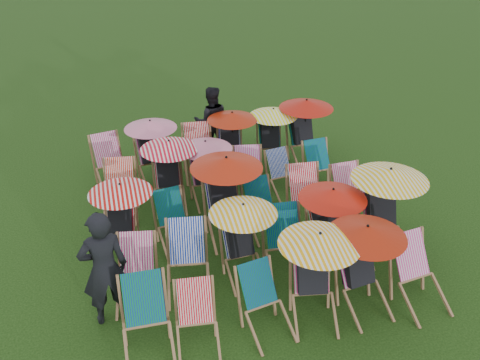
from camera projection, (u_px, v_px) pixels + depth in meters
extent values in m
plane|color=black|center=(245.00, 234.00, 9.36)|extent=(100.00, 100.00, 0.00)
cube|color=#0B7731|center=(143.00, 299.00, 6.92)|extent=(0.53, 0.40, 0.62)
cube|color=red|center=(195.00, 301.00, 7.01)|extent=(0.49, 0.38, 0.54)
cube|color=#096539|center=(257.00, 284.00, 7.28)|extent=(0.53, 0.43, 0.56)
cube|color=#E42D74|center=(311.00, 270.00, 7.48)|extent=(0.55, 0.44, 0.59)
cube|color=black|center=(312.00, 272.00, 7.44)|extent=(0.48, 0.49, 0.61)
sphere|color=tan|center=(312.00, 249.00, 7.37)|extent=(0.22, 0.22, 0.22)
cylinder|color=black|center=(318.00, 258.00, 7.28)|extent=(0.03, 0.03, 0.72)
cone|color=#FFAE0D|center=(320.00, 239.00, 7.11)|extent=(1.13, 1.13, 0.17)
cube|color=#FC32AD|center=(355.00, 263.00, 7.64)|extent=(0.53, 0.42, 0.58)
cube|color=black|center=(357.00, 265.00, 7.60)|extent=(0.46, 0.47, 0.61)
sphere|color=tan|center=(355.00, 243.00, 7.52)|extent=(0.21, 0.21, 0.21)
cylinder|color=black|center=(364.00, 250.00, 7.46)|extent=(0.03, 0.03, 0.71)
cone|color=#A41F09|center=(367.00, 231.00, 7.30)|extent=(1.11, 1.11, 0.17)
cube|color=#ED2F99|center=(411.00, 255.00, 7.74)|extent=(0.56, 0.44, 0.61)
cube|color=#CA286E|center=(137.00, 254.00, 7.82)|extent=(0.54, 0.44, 0.58)
cube|color=#0724A3|center=(187.00, 241.00, 8.02)|extent=(0.58, 0.46, 0.62)
cube|color=#071491|center=(238.00, 237.00, 8.26)|extent=(0.48, 0.37, 0.54)
cube|color=black|center=(239.00, 239.00, 8.22)|extent=(0.41, 0.42, 0.57)
sphere|color=tan|center=(237.00, 219.00, 8.15)|extent=(0.20, 0.20, 0.20)
cylinder|color=black|center=(243.00, 226.00, 8.08)|extent=(0.03, 0.03, 0.66)
cone|color=#FFB60D|center=(243.00, 209.00, 7.93)|extent=(1.04, 1.04, 0.16)
cube|color=#0B7739|center=(282.00, 225.00, 8.36)|extent=(0.56, 0.43, 0.63)
cube|color=red|center=(324.00, 222.00, 8.58)|extent=(0.50, 0.39, 0.56)
cube|color=black|center=(325.00, 224.00, 8.54)|extent=(0.43, 0.44, 0.58)
sphere|color=tan|center=(324.00, 205.00, 8.47)|extent=(0.20, 0.20, 0.20)
cylinder|color=black|center=(331.00, 211.00, 8.40)|extent=(0.03, 0.03, 0.68)
cone|color=red|center=(333.00, 194.00, 8.25)|extent=(1.07, 1.07, 0.17)
cube|color=#D52A7D|center=(378.00, 206.00, 8.82)|extent=(0.57, 0.44, 0.64)
cube|color=black|center=(380.00, 208.00, 8.78)|extent=(0.49, 0.50, 0.67)
sphere|color=tan|center=(380.00, 186.00, 8.70)|extent=(0.23, 0.23, 0.23)
cylinder|color=black|center=(387.00, 194.00, 8.60)|extent=(0.03, 0.03, 0.78)
cone|color=yellow|center=(390.00, 174.00, 8.43)|extent=(1.23, 1.23, 0.19)
cube|color=red|center=(121.00, 215.00, 8.81)|extent=(0.51, 0.41, 0.54)
cube|color=black|center=(120.00, 216.00, 8.77)|extent=(0.44, 0.45, 0.56)
sphere|color=tan|center=(119.00, 198.00, 8.70)|extent=(0.20, 0.20, 0.20)
cylinder|color=black|center=(122.00, 205.00, 8.62)|extent=(0.03, 0.03, 0.66)
cone|color=red|center=(120.00, 189.00, 8.47)|extent=(1.03, 1.03, 0.16)
cube|color=#0A7030|center=(169.00, 206.00, 9.01)|extent=(0.51, 0.41, 0.55)
cube|color=#110790|center=(222.00, 194.00, 9.19)|extent=(0.54, 0.41, 0.63)
cube|color=black|center=(222.00, 195.00, 9.14)|extent=(0.46, 0.47, 0.66)
sphere|color=tan|center=(220.00, 175.00, 9.06)|extent=(0.23, 0.23, 0.23)
cylinder|color=black|center=(227.00, 181.00, 8.98)|extent=(0.03, 0.03, 0.77)
cone|color=#B1200A|center=(226.00, 163.00, 8.80)|extent=(1.22, 1.22, 0.19)
cube|color=#0A6F2F|center=(258.00, 194.00, 9.33)|extent=(0.51, 0.40, 0.55)
cube|color=red|center=(304.00, 182.00, 9.57)|extent=(0.55, 0.42, 0.61)
cube|color=#F13080|center=(347.00, 181.00, 9.68)|extent=(0.51, 0.38, 0.59)
cube|color=red|center=(120.00, 175.00, 9.82)|extent=(0.55, 0.44, 0.60)
cube|color=red|center=(167.00, 171.00, 10.07)|extent=(0.49, 0.38, 0.56)
cube|color=black|center=(168.00, 172.00, 10.03)|extent=(0.42, 0.43, 0.59)
sphere|color=tan|center=(166.00, 155.00, 9.96)|extent=(0.21, 0.21, 0.21)
cylinder|color=black|center=(170.00, 160.00, 9.88)|extent=(0.03, 0.03, 0.69)
cone|color=red|center=(169.00, 145.00, 9.72)|extent=(1.08, 1.08, 0.17)
cube|color=#E22D99|center=(202.00, 169.00, 10.21)|extent=(0.46, 0.36, 0.52)
cube|color=black|center=(203.00, 170.00, 10.18)|extent=(0.39, 0.41, 0.55)
sphere|color=tan|center=(201.00, 154.00, 10.11)|extent=(0.19, 0.19, 0.19)
cylinder|color=black|center=(206.00, 159.00, 10.04)|extent=(0.03, 0.03, 0.64)
cone|color=pink|center=(205.00, 145.00, 9.90)|extent=(1.01, 1.01, 0.16)
cube|color=#F030A3|center=(248.00, 162.00, 10.34)|extent=(0.54, 0.44, 0.58)
cube|color=#072597|center=(278.00, 163.00, 10.47)|extent=(0.48, 0.38, 0.51)
cube|color=#0A7140|center=(317.00, 155.00, 10.64)|extent=(0.50, 0.38, 0.56)
cube|color=#D92B7C|center=(106.00, 149.00, 10.75)|extent=(0.57, 0.47, 0.61)
cube|color=#DF2C96|center=(149.00, 148.00, 10.93)|extent=(0.51, 0.41, 0.55)
cube|color=black|center=(149.00, 149.00, 10.89)|extent=(0.44, 0.45, 0.57)
sphere|color=tan|center=(147.00, 134.00, 10.82)|extent=(0.20, 0.20, 0.20)
cylinder|color=black|center=(152.00, 138.00, 10.75)|extent=(0.03, 0.03, 0.67)
cone|color=pink|center=(150.00, 124.00, 10.60)|extent=(1.05, 1.05, 0.16)
cube|color=red|center=(197.00, 139.00, 11.13)|extent=(0.56, 0.43, 0.62)
cube|color=#090798|center=(229.00, 139.00, 11.35)|extent=(0.51, 0.41, 0.54)
cube|color=black|center=(230.00, 140.00, 11.31)|extent=(0.45, 0.46, 0.57)
sphere|color=tan|center=(229.00, 125.00, 11.24)|extent=(0.20, 0.20, 0.20)
cylinder|color=black|center=(232.00, 130.00, 11.15)|extent=(0.03, 0.03, 0.66)
cone|color=#A21F09|center=(232.00, 116.00, 11.00)|extent=(1.04, 1.04, 0.16)
cube|color=#0A7124|center=(269.00, 135.00, 11.55)|extent=(0.49, 0.39, 0.53)
cube|color=black|center=(270.00, 135.00, 11.52)|extent=(0.42, 0.43, 0.56)
sphere|color=tan|center=(269.00, 121.00, 11.45)|extent=(0.20, 0.20, 0.20)
cylinder|color=black|center=(273.00, 125.00, 11.37)|extent=(0.03, 0.03, 0.65)
cone|color=#F9F80D|center=(273.00, 112.00, 11.22)|extent=(1.03, 1.03, 0.16)
cube|color=#0A6B28|center=(300.00, 129.00, 11.62)|extent=(0.53, 0.41, 0.60)
cube|color=black|center=(301.00, 130.00, 11.58)|extent=(0.45, 0.46, 0.63)
sphere|color=tan|center=(300.00, 114.00, 11.50)|extent=(0.22, 0.22, 0.22)
cylinder|color=black|center=(305.00, 119.00, 11.43)|extent=(0.03, 0.03, 0.73)
cone|color=#B1160A|center=(306.00, 104.00, 11.26)|extent=(1.15, 1.15, 0.18)
imported|color=black|center=(104.00, 269.00, 7.14)|extent=(0.69, 0.49, 1.77)
imported|color=black|center=(211.00, 121.00, 11.69)|extent=(0.84, 0.69, 1.58)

